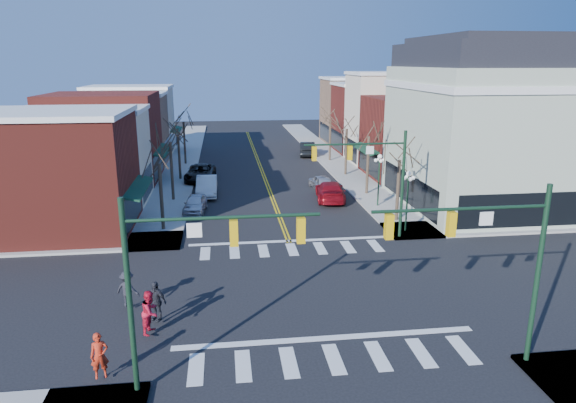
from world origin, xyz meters
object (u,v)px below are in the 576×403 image
object	(u,v)px
car_right_near	(330,191)
car_left_near	(195,204)
car_left_far	(200,173)
pedestrian_dark_a	(156,301)
lamppost_corner	(408,191)
pedestrian_red_a	(99,356)
car_right_far	(307,149)
pedestrian_red_b	(150,312)
lamppost_midblock	(379,171)
car_left_mid	(207,186)
victorian_corner	(485,124)
car_right_mid	(321,182)
pedestrian_dark_b	(127,289)

from	to	relation	value
car_right_near	car_left_near	bearing A→B (deg)	17.88
car_left_far	car_right_near	bearing A→B (deg)	-33.27
car_right_near	pedestrian_dark_a	xyz separation A→B (m)	(-12.10, -19.88, 0.27)
lamppost_corner	car_left_near	bearing A→B (deg)	154.60
car_right_near	pedestrian_red_a	distance (m)	27.66
car_right_far	pedestrian_red_b	xyz separation A→B (m)	(-13.79, -42.64, 0.25)
lamppost_corner	pedestrian_red_b	bearing A→B (deg)	-142.64
lamppost_midblock	pedestrian_red_a	bearing A→B (deg)	-128.37
lamppost_midblock	pedestrian_dark_a	bearing A→B (deg)	-131.86
car_left_far	pedestrian_red_a	bearing A→B (deg)	-89.31
lamppost_midblock	pedestrian_dark_a	xyz separation A→B (m)	(-15.50, -17.30, -1.88)
car_left_mid	pedestrian_dark_a	xyz separation A→B (m)	(-1.67, -22.91, 0.25)
car_left_far	lamppost_corner	bearing A→B (deg)	-45.88
victorian_corner	pedestrian_red_b	bearing A→B (deg)	-143.16
lamppost_midblock	car_left_mid	xyz separation A→B (m)	(-13.83, 5.62, -2.13)
car_right_far	lamppost_corner	bearing A→B (deg)	101.16
pedestrian_red_a	pedestrian_red_b	world-z (taller)	pedestrian_red_b
car_right_near	pedestrian_red_b	size ratio (longest dim) A/B	2.90
lamppost_corner	car_right_near	bearing A→B (deg)	110.53
car_right_near	car_right_mid	distance (m)	3.91
lamppost_corner	pedestrian_red_b	size ratio (longest dim) A/B	2.25
lamppost_corner	pedestrian_red_a	world-z (taller)	lamppost_corner
car_right_near	pedestrian_red_a	xyz separation A→B (m)	(-13.62, -24.08, 0.23)
car_left_near	pedestrian_red_a	bearing A→B (deg)	-90.55
car_left_far	pedestrian_dark_a	distance (m)	28.70
car_right_far	pedestrian_dark_b	distance (m)	42.80
car_left_near	car_right_mid	size ratio (longest dim) A/B	0.98
pedestrian_dark_b	pedestrian_red_a	bearing A→B (deg)	110.62
lamppost_corner	pedestrian_dark_b	xyz separation A→B (m)	(-16.99, -9.27, -1.92)
pedestrian_dark_a	pedestrian_dark_b	bearing A→B (deg)	165.15
car_left_near	car_right_near	size ratio (longest dim) A/B	0.71
victorian_corner	car_left_near	size ratio (longest dim) A/B	3.60
car_right_far	pedestrian_dark_b	xyz separation A→B (m)	(-15.19, -40.01, 0.18)
car_right_near	pedestrian_red_b	bearing A→B (deg)	66.86
lamppost_midblock	car_left_mid	bearing A→B (deg)	157.89
victorian_corner	car_left_far	size ratio (longest dim) A/B	2.48
lamppost_corner	pedestrian_dark_b	bearing A→B (deg)	-151.38
car_left_far	victorian_corner	bearing A→B (deg)	-22.53
car_left_far	car_right_far	world-z (taller)	car_right_far
car_left_mid	lamppost_midblock	bearing A→B (deg)	-21.96
car_right_far	pedestrian_dark_a	distance (m)	43.74
lamppost_corner	pedestrian_dark_b	world-z (taller)	lamppost_corner
car_left_mid	car_left_far	distance (m)	5.82
victorian_corner	lamppost_midblock	xyz separation A→B (m)	(-8.30, 0.50, -3.70)
car_left_near	pedestrian_dark_a	distance (m)	17.76
car_right_mid	pedestrian_red_b	distance (m)	27.72
car_right_near	car_left_mid	bearing A→B (deg)	-9.21
victorian_corner	lamppost_midblock	size ratio (longest dim) A/B	3.29
car_right_mid	car_right_far	distance (m)	17.82
car_right_near	car_right_far	size ratio (longest dim) A/B	1.07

